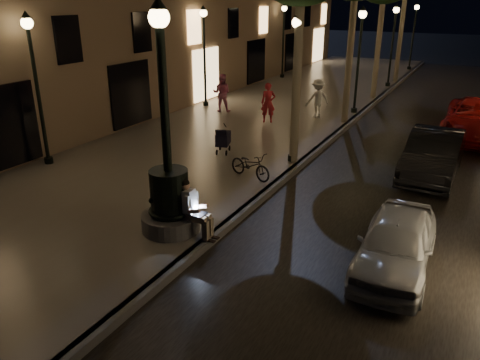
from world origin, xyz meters
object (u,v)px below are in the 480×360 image
Objects in this scene: lamp_left_a at (35,71)px; bicycle at (250,165)px; lamp_curb_c at (393,35)px; lamp_curb_d at (414,28)px; lamp_left_b at (204,44)px; stroller at (223,139)px; pedestrian_white at (318,99)px; car_third at (478,120)px; lamp_curb_b at (360,47)px; pedestrian_red at (268,103)px; seated_man_laptop at (192,207)px; fountain_lamppost at (169,190)px; car_front at (396,243)px; pedestrian_pink at (222,93)px; car_second at (433,154)px; lamp_curb_a at (296,70)px; lamp_left_c at (284,31)px.

lamp_left_a reaches higher than bicycle.
lamp_curb_d is at bearing 90.00° from lamp_curb_c.
lamp_left_b is at bearing 55.65° from bicycle.
pedestrian_white is (1.21, 6.57, 0.35)m from stroller.
lamp_curb_b is at bearing 165.70° from car_third.
lamp_curb_d is 2.81× the size of pedestrian_red.
seated_man_laptop is 10.79m from pedestrian_red.
fountain_lamppost is 5.96m from stroller.
car_front is (4.30, -21.01, -2.62)m from lamp_curb_c.
lamp_left_a is at bearing -159.52° from stroller.
pedestrian_white is (-1.27, -17.77, -2.17)m from lamp_curb_d.
stroller is 0.58× the size of pedestrian_pink.
lamp_curb_c is at bearing -141.43° from pedestrian_white.
car_front is 0.82× the size of car_second.
car_second reaches higher than stroller.
fountain_lamppost is at bearing -90.44° from stroller.
bicycle is (-0.46, 3.92, -0.31)m from seated_man_laptop.
lamp_curb_b is 1.09× the size of car_second.
fountain_lamppost is at bearing -123.73° from car_second.
bicycle is (-4.84, 2.93, -0.00)m from car_front.
lamp_left_b is at bearing 118.07° from fountain_lamppost.
lamp_left_b reaches higher than pedestrian_red.
lamp_curb_b is 13.95m from car_front.
lamp_curb_a is 6.72m from pedestrian_white.
car_second is at bearing -22.75° from lamp_left_b.
pedestrian_white is at bearing 114.81° from car_front.
lamp_curb_a is 5.71m from pedestrian_red.
lamp_curb_c is at bearing 70.46° from lamp_left_a.
fountain_lamppost is 10.64m from pedestrian_red.
lamp_curb_b reaches higher than seated_man_laptop.
fountain_lamppost is at bearing -103.34° from pedestrian_red.
pedestrian_red is at bearing 157.07° from car_second.
lamp_curb_a reaches higher than car_third.
pedestrian_pink is at bearing -118.05° from lamp_curb_c.
stroller is 0.67× the size of bicycle.
car_second is 2.47× the size of pedestrian_pink.
fountain_lamppost is 13.75m from lamp_left_b.
pedestrian_red is 0.96× the size of pedestrian_pink.
car_front is 0.66× the size of car_third.
car_second is at bearing -49.18° from pedestrian_red.
lamp_left_b is at bearing -41.72° from pedestrian_white.
lamp_left_b is at bearing 134.44° from car_front.
lamp_curb_c and lamp_left_b have the same top height.
lamp_curb_d is (0.70, 30.00, 2.02)m from fountain_lamppost.
bicycle is (0.73, -8.31, -0.46)m from pedestrian_white.
lamp_left_a is at bearing -104.23° from lamp_curb_d.
car_second is 10.81m from pedestrian_pink.
lamp_left_a is 20.00m from lamp_left_c.
lamp_curb_b is 2.77× the size of pedestrian_white.
seated_man_laptop is (0.61, 0.00, -0.29)m from fountain_lamppost.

